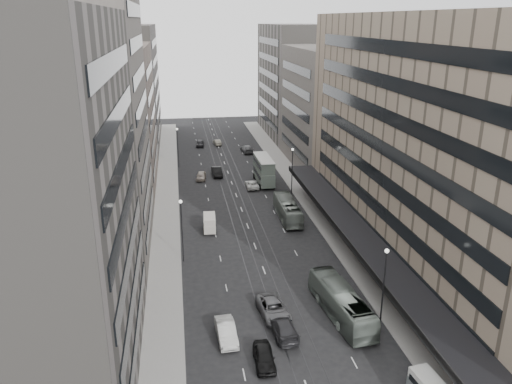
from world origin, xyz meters
TOP-DOWN VIEW (x-y plane):
  - ground at (0.00, 0.00)m, footprint 220.00×220.00m
  - sidewalk_right at (12.00, 37.50)m, footprint 4.00×125.00m
  - sidewalk_left at (-12.00, 37.50)m, footprint 4.00×125.00m
  - department_store at (21.45, 8.00)m, footprint 19.20×60.00m
  - building_right_mid at (21.50, 52.00)m, footprint 15.00×28.00m
  - building_right_far at (21.50, 82.00)m, footprint 15.00×32.00m
  - building_left_a at (-21.50, -8.00)m, footprint 15.00×28.00m
  - building_left_b at (-21.50, 19.00)m, footprint 15.00×26.00m
  - building_left_c at (-21.50, 46.00)m, footprint 15.00×28.00m
  - building_left_d at (-21.50, 79.00)m, footprint 15.00×38.00m
  - lamp_right_near at (9.70, -5.00)m, footprint 0.44×0.44m
  - lamp_right_far at (9.70, 35.00)m, footprint 0.44×0.44m
  - lamp_left_near at (-9.70, 12.00)m, footprint 0.44×0.44m
  - lamp_left_far at (-9.70, 55.00)m, footprint 0.44×0.44m
  - bus_near at (6.10, -3.19)m, footprint 4.00×11.88m
  - bus_far at (6.50, 23.98)m, footprint 2.69×10.95m
  - double_decker at (5.91, 41.77)m, footprint 2.90×9.21m
  - panel_van at (-5.71, 21.02)m, footprint 2.04×3.87m
  - sedan_0 at (-3.04, -9.37)m, footprint 1.92×4.47m
  - sedan_1 at (-5.99, -5.14)m, footprint 1.98×5.02m
  - sedan_2 at (-0.76, -1.95)m, footprint 3.27×6.07m
  - sedan_3 at (-0.43, -5.31)m, footprint 2.49×5.55m
  - sedan_4 at (-5.55, 45.93)m, footprint 2.33×4.55m
  - sedan_5 at (-2.36, 47.97)m, footprint 1.98×5.13m
  - sedan_6 at (3.32, 39.50)m, footprint 2.30×4.84m
  - sedan_7 at (6.03, 65.17)m, footprint 2.71×5.79m
  - sedan_8 at (-4.33, 72.66)m, footprint 2.31×4.68m
  - sedan_9 at (-0.14, 73.37)m, footprint 1.90×4.24m

SIDE VIEW (x-z plane):
  - ground at x=0.00m, z-range 0.00..0.00m
  - sidewalk_right at x=12.00m, z-range 0.00..0.15m
  - sidewalk_left at x=-12.00m, z-range 0.00..0.15m
  - sedan_6 at x=3.32m, z-range 0.00..1.33m
  - sedan_9 at x=-0.14m, z-range 0.00..1.35m
  - sedan_4 at x=-5.55m, z-range 0.00..1.48m
  - sedan_0 at x=-3.04m, z-range 0.00..1.50m
  - sedan_8 at x=-4.33m, z-range 0.00..1.54m
  - sedan_3 at x=-0.43m, z-range 0.00..1.58m
  - sedan_2 at x=-0.76m, z-range 0.00..1.62m
  - sedan_1 at x=-5.99m, z-range 0.00..1.63m
  - sedan_7 at x=6.03m, z-range 0.00..1.63m
  - sedan_5 at x=-2.36m, z-range 0.00..1.67m
  - panel_van at x=-5.71m, z-range 0.12..2.51m
  - bus_far at x=6.50m, z-range 0.00..3.04m
  - bus_near at x=6.10m, z-range 0.00..3.24m
  - double_decker at x=5.91m, z-range 0.20..5.22m
  - lamp_right_near at x=9.70m, z-range 1.04..9.36m
  - lamp_right_far at x=9.70m, z-range 1.04..9.36m
  - lamp_left_near at x=-9.70m, z-range 1.04..9.36m
  - lamp_left_far at x=-9.70m, z-range 1.04..9.36m
  - building_right_mid at x=21.50m, z-range 0.00..24.00m
  - building_left_c at x=-21.50m, z-range 0.00..25.00m
  - building_right_far at x=21.50m, z-range 0.00..28.00m
  - building_left_d at x=-21.50m, z-range 0.00..28.00m
  - department_store at x=21.45m, z-range -0.05..29.95m
  - building_left_a at x=-21.50m, z-range 0.00..30.00m
  - building_left_b at x=-21.50m, z-range 0.00..34.00m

